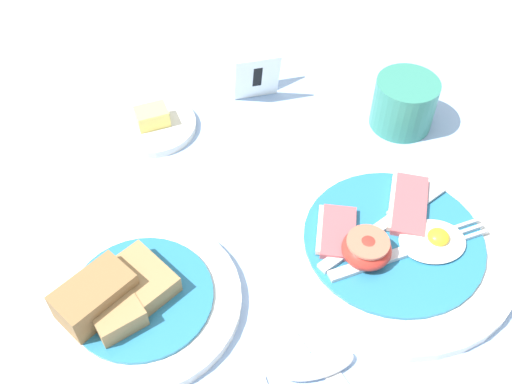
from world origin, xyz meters
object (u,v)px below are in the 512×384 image
bread_plate (134,298)px  number_card (255,73)px  teaspoon_by_saucer (291,374)px  sugar_cup (404,102)px  breakfast_plate (391,242)px  butter_dish (153,124)px

bread_plate → number_card: bearing=60.4°
number_card → teaspoon_by_saucer: size_ratio=0.38×
sugar_cup → teaspoon_by_saucer: size_ratio=0.41×
breakfast_plate → number_card: (-0.10, 0.28, 0.03)m
sugar_cup → number_card: 0.20m
sugar_cup → bread_plate: bearing=-148.2°
butter_dish → teaspoon_by_saucer: 0.38m
number_card → teaspoon_by_saucer: 0.41m
teaspoon_by_saucer → breakfast_plate: bearing=35.6°
breakfast_plate → teaspoon_by_saucer: size_ratio=1.39×
breakfast_plate → butter_dish: 0.34m
sugar_cup → teaspoon_by_saucer: 0.38m
number_card → teaspoon_by_saucer: number_card is taller
number_card → sugar_cup: bearing=-30.5°
butter_dish → number_card: bearing=17.7°
breakfast_plate → teaspoon_by_saucer: breakfast_plate is taller
sugar_cup → number_card: number_card is taller
sugar_cup → number_card: (-0.18, 0.09, 0.00)m
butter_dish → teaspoon_by_saucer: butter_dish is taller
breakfast_plate → bread_plate: 0.28m
bread_plate → butter_dish: bearing=82.8°
breakfast_plate → teaspoon_by_saucer: (-0.14, -0.13, -0.00)m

